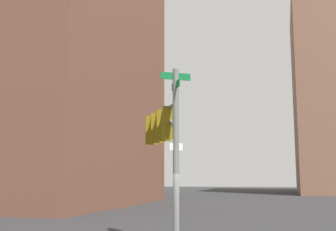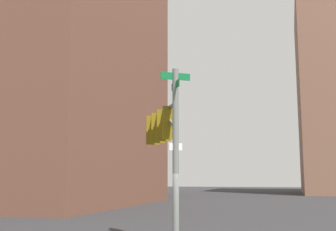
# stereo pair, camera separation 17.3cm
# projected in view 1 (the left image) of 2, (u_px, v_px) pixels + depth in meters

# --- Properties ---
(signal_pole_assembly) EXTENTS (3.57, 2.51, 6.01)m
(signal_pole_assembly) POSITION_uv_depth(u_px,v_px,m) (163.00, 133.00, 15.44)
(signal_pole_assembly) COLOR slate
(signal_pole_assembly) RESTS_ON ground_plane
(building_brick_midblock) EXTENTS (19.80, 16.24, 35.59)m
(building_brick_midblock) POSITION_uv_depth(u_px,v_px,m) (22.00, 71.00, 61.55)
(building_brick_midblock) COLOR #845B47
(building_brick_midblock) RESTS_ON ground_plane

